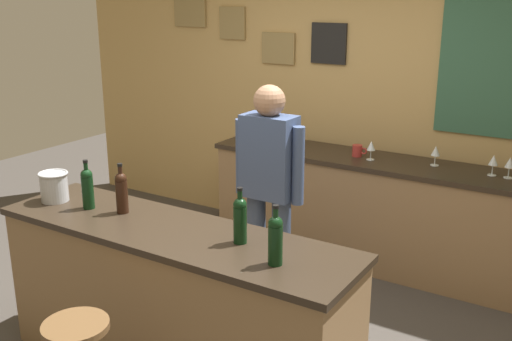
# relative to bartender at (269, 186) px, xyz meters

# --- Properties ---
(ground_plane) EXTENTS (10.00, 10.00, 0.00)m
(ground_plane) POSITION_rel_bartender_xyz_m (-0.09, -0.51, -0.94)
(ground_plane) COLOR #423D38
(back_wall) EXTENTS (6.00, 0.09, 2.80)m
(back_wall) POSITION_rel_bartender_xyz_m (-0.05, 1.52, 0.48)
(back_wall) COLOR tan
(back_wall) RESTS_ON ground_plane
(bar_counter) EXTENTS (2.21, 0.60, 0.92)m
(bar_counter) POSITION_rel_bartender_xyz_m (-0.09, -0.91, -0.47)
(bar_counter) COLOR olive
(bar_counter) RESTS_ON ground_plane
(side_counter) EXTENTS (2.77, 0.56, 0.90)m
(side_counter) POSITION_rel_bartender_xyz_m (0.31, 1.14, -0.48)
(side_counter) COLOR olive
(side_counter) RESTS_ON ground_plane
(bartender) EXTENTS (0.52, 0.21, 1.62)m
(bartender) POSITION_rel_bartender_xyz_m (0.00, 0.00, 0.00)
(bartender) COLOR #384766
(bartender) RESTS_ON ground_plane
(wine_bottle_a) EXTENTS (0.07, 0.07, 0.31)m
(wine_bottle_a) POSITION_rel_bartender_xyz_m (-0.73, -0.92, 0.12)
(wine_bottle_a) COLOR black
(wine_bottle_a) RESTS_ON bar_counter
(wine_bottle_b) EXTENTS (0.07, 0.07, 0.31)m
(wine_bottle_b) POSITION_rel_bartender_xyz_m (-0.50, -0.86, 0.12)
(wine_bottle_b) COLOR black
(wine_bottle_b) RESTS_ON bar_counter
(wine_bottle_c) EXTENTS (0.07, 0.07, 0.31)m
(wine_bottle_c) POSITION_rel_bartender_xyz_m (0.34, -0.86, 0.12)
(wine_bottle_c) COLOR black
(wine_bottle_c) RESTS_ON bar_counter
(wine_bottle_d) EXTENTS (0.07, 0.07, 0.31)m
(wine_bottle_d) POSITION_rel_bartender_xyz_m (0.63, -0.99, 0.12)
(wine_bottle_d) COLOR black
(wine_bottle_d) RESTS_ON bar_counter
(ice_bucket) EXTENTS (0.19, 0.19, 0.19)m
(ice_bucket) POSITION_rel_bartender_xyz_m (-1.02, -0.94, 0.08)
(ice_bucket) COLOR #B7BABF
(ice_bucket) RESTS_ON bar_counter
(wine_glass_a) EXTENTS (0.07, 0.07, 0.16)m
(wine_glass_a) POSITION_rel_bartender_xyz_m (-0.81, 1.14, 0.07)
(wine_glass_a) COLOR silver
(wine_glass_a) RESTS_ON side_counter
(wine_glass_b) EXTENTS (0.07, 0.07, 0.16)m
(wine_glass_b) POSITION_rel_bartender_xyz_m (0.29, 1.10, 0.07)
(wine_glass_b) COLOR silver
(wine_glass_b) RESTS_ON side_counter
(wine_glass_c) EXTENTS (0.07, 0.07, 0.16)m
(wine_glass_c) POSITION_rel_bartender_xyz_m (0.77, 1.21, 0.07)
(wine_glass_c) COLOR silver
(wine_glass_c) RESTS_ON side_counter
(wine_glass_d) EXTENTS (0.07, 0.07, 0.16)m
(wine_glass_d) POSITION_rel_bartender_xyz_m (1.20, 1.17, 0.07)
(wine_glass_d) COLOR silver
(wine_glass_d) RESTS_ON side_counter
(wine_glass_e) EXTENTS (0.07, 0.07, 0.16)m
(wine_glass_e) POSITION_rel_bartender_xyz_m (1.31, 1.17, 0.07)
(wine_glass_e) COLOR silver
(wine_glass_e) RESTS_ON side_counter
(coffee_mug) EXTENTS (0.12, 0.08, 0.09)m
(coffee_mug) POSITION_rel_bartender_xyz_m (0.16, 1.14, 0.01)
(coffee_mug) COLOR #B2332D
(coffee_mug) RESTS_ON side_counter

